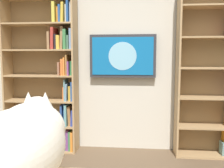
{
  "coord_description": "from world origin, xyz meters",
  "views": [
    {
      "loc": [
        -0.15,
        1.08,
        1.24
      ],
      "look_at": [
        0.06,
        -1.1,
        1.0
      ],
      "focal_mm": 39.48,
      "sensor_mm": 36.0,
      "label": 1
    }
  ],
  "objects_px": {
    "wall_mounted_tv": "(123,56)",
    "cat": "(22,144)",
    "bookshelf_left": "(223,71)",
    "bookshelf_right": "(50,74)"
  },
  "relations": [
    {
      "from": "bookshelf_left",
      "to": "wall_mounted_tv",
      "type": "height_order",
      "value": "bookshelf_left"
    },
    {
      "from": "bookshelf_right",
      "to": "cat",
      "type": "height_order",
      "value": "bookshelf_right"
    },
    {
      "from": "wall_mounted_tv",
      "to": "cat",
      "type": "relative_size",
      "value": 1.28
    },
    {
      "from": "wall_mounted_tv",
      "to": "cat",
      "type": "xyz_separation_m",
      "value": [
        0.23,
        2.39,
        -0.33
      ]
    },
    {
      "from": "bookshelf_left",
      "to": "bookshelf_right",
      "type": "distance_m",
      "value": 2.19
    },
    {
      "from": "cat",
      "to": "wall_mounted_tv",
      "type": "bearing_deg",
      "value": -95.61
    },
    {
      "from": "bookshelf_left",
      "to": "wall_mounted_tv",
      "type": "xyz_separation_m",
      "value": [
        1.24,
        -0.08,
        0.18
      ]
    },
    {
      "from": "bookshelf_left",
      "to": "cat",
      "type": "xyz_separation_m",
      "value": [
        1.47,
        2.31,
        -0.15
      ]
    },
    {
      "from": "cat",
      "to": "bookshelf_right",
      "type": "bearing_deg",
      "value": -72.65
    },
    {
      "from": "bookshelf_left",
      "to": "wall_mounted_tv",
      "type": "distance_m",
      "value": 1.25
    }
  ]
}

